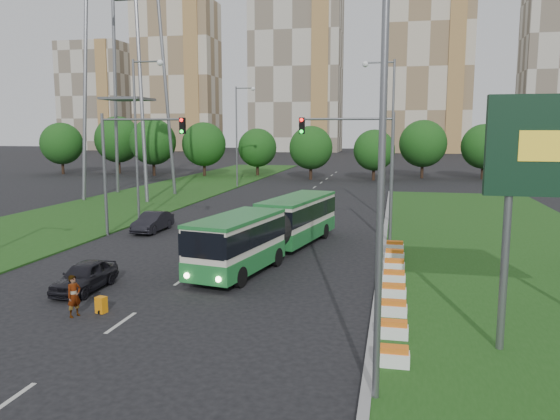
% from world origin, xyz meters
% --- Properties ---
extents(ground, '(360.00, 360.00, 0.00)m').
position_xyz_m(ground, '(0.00, 0.00, 0.00)').
color(ground, black).
rests_on(ground, ground).
extents(grass_median, '(14.00, 60.00, 0.15)m').
position_xyz_m(grass_median, '(13.00, 8.00, 0.07)').
color(grass_median, '#1D4A15').
rests_on(grass_median, ground).
extents(median_kerb, '(0.30, 60.00, 0.18)m').
position_xyz_m(median_kerb, '(6.05, 8.00, 0.09)').
color(median_kerb, gray).
rests_on(median_kerb, ground).
extents(left_verge, '(12.00, 110.00, 0.10)m').
position_xyz_m(left_verge, '(-18.00, 25.00, 0.05)').
color(left_verge, '#1D4A15').
rests_on(left_verge, ground).
extents(lane_markings, '(0.20, 100.00, 0.01)m').
position_xyz_m(lane_markings, '(-3.00, 20.00, 0.00)').
color(lane_markings, '#B4B4AD').
rests_on(lane_markings, ground).
extents(flower_planters, '(1.10, 15.90, 0.60)m').
position_xyz_m(flower_planters, '(6.70, -0.30, 0.45)').
color(flower_planters, white).
rests_on(flower_planters, grass_median).
extents(traffic_mast_median, '(5.76, 0.32, 8.00)m').
position_xyz_m(traffic_mast_median, '(4.78, 10.00, 5.35)').
color(traffic_mast_median, slate).
rests_on(traffic_mast_median, ground).
extents(traffic_mast_left, '(5.76, 0.32, 8.00)m').
position_xyz_m(traffic_mast_left, '(-10.38, 9.00, 5.35)').
color(traffic_mast_left, slate).
rests_on(traffic_mast_left, ground).
extents(street_lamps, '(36.00, 60.00, 12.00)m').
position_xyz_m(street_lamps, '(-3.00, 10.00, 6.00)').
color(street_lamps, slate).
rests_on(street_lamps, ground).
extents(tree_line, '(120.00, 8.00, 9.00)m').
position_xyz_m(tree_line, '(10.00, 55.00, 4.50)').
color(tree_line, '#134913').
rests_on(tree_line, ground).
extents(apartment_tower_west, '(26.00, 15.00, 48.00)m').
position_xyz_m(apartment_tower_west, '(-65.00, 150.00, 24.00)').
color(apartment_tower_west, beige).
rests_on(apartment_tower_west, ground).
extents(apartment_tower_cwest, '(28.00, 15.00, 52.00)m').
position_xyz_m(apartment_tower_cwest, '(-25.00, 150.00, 26.00)').
color(apartment_tower_cwest, beige).
rests_on(apartment_tower_cwest, ground).
extents(apartment_tower_ceast, '(25.00, 15.00, 50.00)m').
position_xyz_m(apartment_tower_ceast, '(15.00, 150.00, 25.00)').
color(apartment_tower_ceast, beige).
rests_on(apartment_tower_ceast, ground).
extents(midrise_west, '(22.00, 14.00, 36.00)m').
position_xyz_m(midrise_west, '(-95.00, 150.00, 18.00)').
color(midrise_west, beige).
rests_on(midrise_west, ground).
extents(articulated_bus, '(2.38, 15.24, 2.51)m').
position_xyz_m(articulated_bus, '(-0.02, 5.57, 1.54)').
color(articulated_bus, beige).
rests_on(articulated_bus, ground).
extents(car_left_near, '(1.57, 3.81, 1.29)m').
position_xyz_m(car_left_near, '(-6.50, -2.63, 0.65)').
color(car_left_near, black).
rests_on(car_left_near, ground).
extents(car_left_far, '(1.45, 4.11, 1.35)m').
position_xyz_m(car_left_far, '(-9.64, 10.92, 0.68)').
color(car_left_far, black).
rests_on(car_left_far, ground).
extents(pedestrian, '(0.56, 0.68, 1.60)m').
position_xyz_m(pedestrian, '(-5.02, -5.74, 0.80)').
color(pedestrian, gray).
rests_on(pedestrian, ground).
extents(shopping_trolley, '(0.37, 0.39, 0.63)m').
position_xyz_m(shopping_trolley, '(-4.27, -5.15, 0.31)').
color(shopping_trolley, orange).
rests_on(shopping_trolley, ground).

